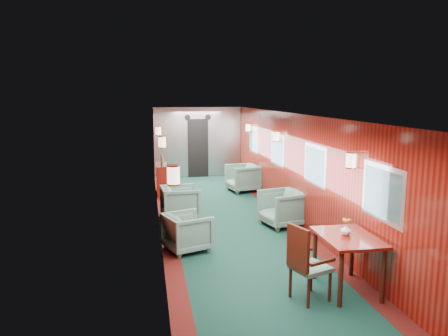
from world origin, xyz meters
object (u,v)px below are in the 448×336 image
at_px(credenza, 162,179).
at_px(armchair_left_near, 187,232).
at_px(armchair_right_far, 243,178).
at_px(armchair_left_far, 181,203).
at_px(dining_table, 348,245).
at_px(armchair_right_near, 282,208).
at_px(side_chair, 305,260).

xyz_separation_m(credenza, armchair_left_near, (0.29, -4.60, -0.10)).
bearing_deg(armchair_right_far, armchair_left_near, -34.79).
distance_m(armchair_left_far, armchair_right_far, 3.32).
bearing_deg(dining_table, armchair_right_near, 89.65).
xyz_separation_m(armchair_left_near, armchair_right_far, (2.07, 4.68, 0.05)).
distance_m(dining_table, armchair_right_near, 3.22).
bearing_deg(armchair_left_near, side_chair, -169.22).
relative_size(side_chair, credenza, 0.93).
relative_size(dining_table, side_chair, 1.01).
relative_size(dining_table, armchair_right_far, 1.26).
bearing_deg(armchair_right_near, side_chair, -26.58).
bearing_deg(side_chair, armchair_right_far, 64.27).
xyz_separation_m(armchair_left_far, armchair_right_far, (2.03, 2.63, 0.01)).
relative_size(armchair_left_near, armchair_right_far, 0.88).
height_order(dining_table, armchair_right_far, dining_table).
xyz_separation_m(side_chair, credenza, (-1.69, 6.87, -0.13)).
bearing_deg(armchair_right_near, armchair_left_far, -126.55).
relative_size(side_chair, armchair_left_near, 1.42).
distance_m(side_chair, armchair_left_far, 4.53).
relative_size(armchair_left_near, armchair_left_far, 0.90).
relative_size(dining_table, armchair_left_far, 1.30).
height_order(dining_table, armchair_left_far, dining_table).
xyz_separation_m(dining_table, armchair_left_near, (-2.11, 2.05, -0.34)).
bearing_deg(dining_table, side_chair, -162.35).
bearing_deg(armchair_left_far, side_chair, -167.27).
xyz_separation_m(credenza, armchair_right_far, (2.36, 0.08, -0.06)).
relative_size(dining_table, armchair_left_near, 1.44).
relative_size(side_chair, armchair_right_near, 1.27).
relative_size(dining_table, credenza, 0.95).
height_order(dining_table, credenza, credenza).
bearing_deg(armchair_right_far, armchair_left_far, -48.60).
distance_m(armchair_left_near, armchair_left_far, 2.05).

